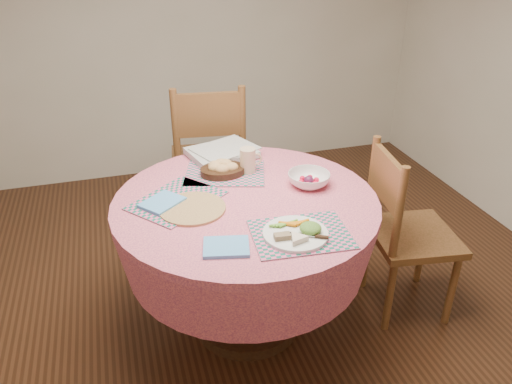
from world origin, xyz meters
TOP-DOWN VIEW (x-y plane):
  - ground at (0.00, 0.00)m, footprint 4.00×4.00m
  - dining_table at (0.00, 0.00)m, footprint 1.24×1.24m
  - chair_right at (0.82, -0.09)m, footprint 0.47×0.49m
  - chair_back at (0.02, 0.97)m, footprint 0.54×0.52m
  - placemat_front at (0.14, -0.35)m, footprint 0.42×0.33m
  - placemat_left at (-0.31, 0.07)m, footprint 0.50×0.48m
  - placemat_back at (-0.03, 0.29)m, footprint 0.47×0.40m
  - wicker_trivet at (-0.25, -0.02)m, footprint 0.30×0.30m
  - napkin_near at (-0.18, -0.36)m, footprint 0.21×0.18m
  - napkin_far at (-0.38, 0.05)m, footprint 0.23×0.22m
  - dinner_plate at (0.12, -0.36)m, footprint 0.27×0.27m
  - bread_bowl at (-0.04, 0.28)m, footprint 0.23×0.23m
  - latte_mug at (0.09, 0.27)m, footprint 0.12×0.08m
  - fruit_bowl at (0.33, 0.05)m, footprint 0.25×0.25m
  - newspaper_stack at (0.01, 0.50)m, footprint 0.41×0.36m

SIDE VIEW (x-z plane):
  - ground at x=0.00m, z-range 0.00..0.00m
  - chair_right at x=0.82m, z-range 0.02..0.96m
  - chair_back at x=0.02m, z-range 0.02..1.07m
  - dining_table at x=0.00m, z-range 0.18..0.93m
  - placemat_front at x=0.14m, z-range 0.75..0.76m
  - placemat_left at x=-0.31m, z-range 0.75..0.76m
  - placemat_back at x=-0.03m, z-range 0.75..0.76m
  - wicker_trivet at x=-0.25m, z-range 0.75..0.76m
  - napkin_near at x=-0.18m, z-range 0.75..0.76m
  - napkin_far at x=-0.38m, z-range 0.76..0.77m
  - dinner_plate at x=0.12m, z-range 0.75..0.80m
  - newspaper_stack at x=0.01m, z-range 0.76..0.80m
  - fruit_bowl at x=0.33m, z-range 0.75..0.81m
  - bread_bowl at x=-0.04m, z-range 0.75..0.83m
  - latte_mug at x=0.09m, z-range 0.76..0.88m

